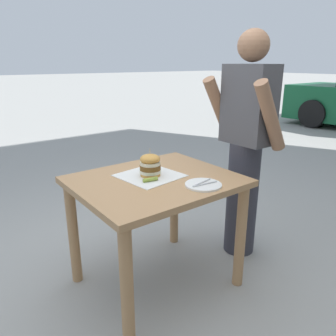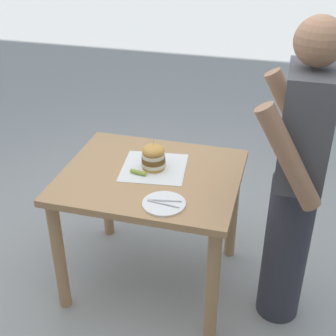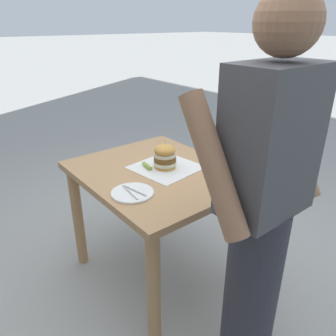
% 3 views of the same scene
% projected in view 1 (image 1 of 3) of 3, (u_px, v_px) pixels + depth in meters
% --- Properties ---
extents(ground_plane, '(80.00, 80.00, 0.00)m').
position_uv_depth(ground_plane, '(157.00, 281.00, 2.31)').
color(ground_plane, '#9E9E99').
extents(patio_table, '(0.83, 0.99, 0.77)m').
position_uv_depth(patio_table, '(156.00, 198.00, 2.11)').
color(patio_table, tan).
rests_on(patio_table, ground).
extents(serving_paper, '(0.40, 0.40, 0.00)m').
position_uv_depth(serving_paper, '(150.00, 176.00, 2.12)').
color(serving_paper, white).
rests_on(serving_paper, patio_table).
extents(sandwich, '(0.14, 0.14, 0.18)m').
position_uv_depth(sandwich, '(150.00, 165.00, 2.09)').
color(sandwich, gold).
rests_on(sandwich, serving_paper).
extents(pickle_spear, '(0.04, 0.10, 0.02)m').
position_uv_depth(pickle_spear, '(150.00, 180.00, 2.00)').
color(pickle_spear, '#8EA83D').
rests_on(pickle_spear, serving_paper).
extents(side_plate_with_forks, '(0.22, 0.22, 0.02)m').
position_uv_depth(side_plate_with_forks, '(203.00, 185.00, 1.95)').
color(side_plate_with_forks, white).
rests_on(side_plate_with_forks, patio_table).
extents(diner_across_table, '(0.55, 0.35, 1.69)m').
position_uv_depth(diner_across_table, '(246.00, 145.00, 2.43)').
color(diner_across_table, '#33333D').
rests_on(diner_across_table, ground).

